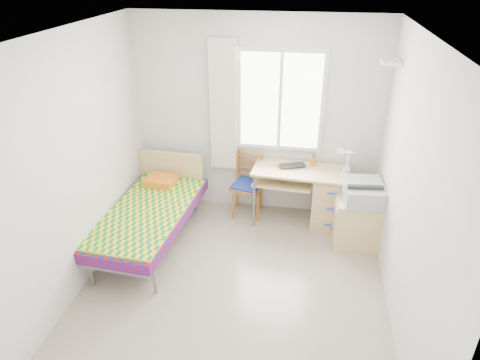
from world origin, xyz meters
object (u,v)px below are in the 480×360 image
Objects in this scene: chair at (248,181)px; bed at (151,212)px; desk at (324,196)px; cabinet at (356,221)px; printer at (363,192)px.

bed is at bearing -126.05° from chair.
chair reaches higher than desk.
desk is at bearing 134.02° from cabinet.
chair is at bearing 154.61° from printer.
printer is at bearing -39.26° from desk.
chair is at bearing 177.74° from desk.
bed is at bearing -173.60° from cabinet.
printer is at bearing -3.58° from chair.
printer is (2.50, 0.35, 0.32)m from bed.
chair is 1.43× the size of cabinet.
desk is 0.65m from printer.
printer is at bearing -27.20° from cabinet.
printer reaches higher than bed.
desk is 0.55m from cabinet.
chair is at bearing 158.91° from cabinet.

